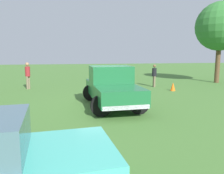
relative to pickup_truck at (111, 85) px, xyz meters
The scene contains 6 objects.
ground_plane 1.06m from the pickup_truck, 45.69° to the right, with size 80.00×80.00×0.00m, color #477533.
pickup_truck is the anchor object (origin of this frame).
person_bystander 7.50m from the pickup_truck, 51.48° to the right, with size 0.42×0.42×1.80m.
person_visitor 6.66m from the pickup_truck, 127.69° to the right, with size 0.35×0.35×1.61m.
tree_side 12.50m from the pickup_truck, 146.60° to the right, with size 3.86×3.86×6.45m.
traffic_cone 5.83m from the pickup_truck, 143.66° to the right, with size 0.32×0.32×0.55m, color orange.
Camera 1 is at (1.50, 10.39, 2.43)m, focal length 36.27 mm.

